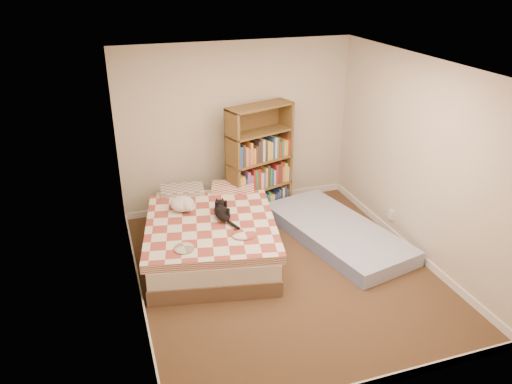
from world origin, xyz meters
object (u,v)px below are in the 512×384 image
object	(u,v)px
white_dog	(183,204)
bookshelf	(259,175)
black_cat	(222,212)
bed	(210,233)
floor_mattress	(336,232)

from	to	relation	value
white_dog	bookshelf	bearing A→B (deg)	50.05
black_cat	bed	bearing A→B (deg)	157.67
bed	bookshelf	size ratio (longest dim) A/B	1.46
bed	bookshelf	bearing A→B (deg)	54.11
black_cat	white_dog	distance (m)	0.55
bed	black_cat	size ratio (longest dim) A/B	3.48
bookshelf	black_cat	xyz separation A→B (m)	(-0.83, -1.00, -0.00)
bed	bookshelf	distance (m)	1.38
black_cat	bookshelf	bearing A→B (deg)	58.10
bookshelf	black_cat	size ratio (longest dim) A/B	2.38
bed	black_cat	xyz separation A→B (m)	(0.14, -0.08, 0.33)
black_cat	floor_mattress	bearing A→B (deg)	2.37
bookshelf	floor_mattress	bearing A→B (deg)	-75.80
bookshelf	white_dog	bearing A→B (deg)	-171.10
white_dog	bed	bearing A→B (deg)	-19.60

